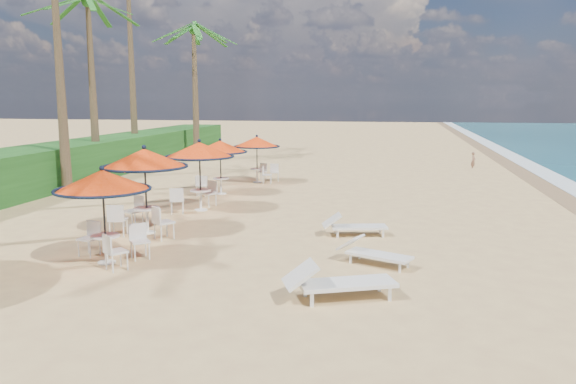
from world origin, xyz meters
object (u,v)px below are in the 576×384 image
station_1 (143,169)px  lounger_far (352,225)px  station_3 (218,152)px  lounger_near (336,281)px  station_0 (104,192)px  station_4 (259,148)px  station_2 (199,156)px  lounger_mid (372,252)px

station_1 → lounger_far: (5.98, 0.82, -1.59)m
station_3 → lounger_near: 12.80m
station_0 → station_4: (0.46, 13.25, -0.10)m
station_2 → station_4: size_ratio=1.13×
station_3 → lounger_mid: station_3 is taller
station_0 → station_1: 2.99m
station_0 → station_2: station_2 is taller
station_4 → lounger_mid: bearing=-64.6°
lounger_near → lounger_far: 5.23m
station_2 → lounger_far: bearing=-25.7°
station_0 → station_4: station_0 is taller
station_2 → station_4: station_2 is taller
station_2 → lounger_near: station_2 is taller
station_0 → lounger_mid: 6.50m
station_3 → lounger_near: (6.03, -11.21, -1.38)m
station_1 → lounger_far: bearing=7.8°
station_0 → station_1: (-0.40, 2.96, 0.17)m
station_1 → station_3: 6.80m
station_2 → lounger_mid: 8.40m
station_0 → station_2: (0.01, 6.46, 0.19)m
station_1 → station_0: bearing=-82.3°
station_2 → station_4: 6.82m
station_1 → lounger_near: 7.65m
station_0 → lounger_mid: bearing=9.8°
station_0 → station_2: bearing=89.9°
station_4 → lounger_near: size_ratio=0.96×
station_2 → lounger_mid: (6.24, -5.38, -1.61)m
lounger_mid → lounger_far: bearing=128.5°
station_0 → lounger_mid: station_0 is taller
station_2 → station_3: bearing=96.4°
station_0 → station_3: bearing=92.1°
lounger_far → lounger_near: bearing=-102.3°
station_0 → lounger_far: size_ratio=1.22×
station_1 → station_3: (0.04, 6.80, -0.14)m
lounger_mid → station_0: bearing=-145.7°
station_1 → lounger_near: bearing=-36.0°
station_3 → lounger_mid: size_ratio=1.23×
station_2 → lounger_mid: station_2 is taller
station_0 → lounger_near: 6.00m
station_2 → lounger_near: 9.84m
lounger_far → lounger_mid: bearing=-89.3°
station_1 → station_4: bearing=85.2°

